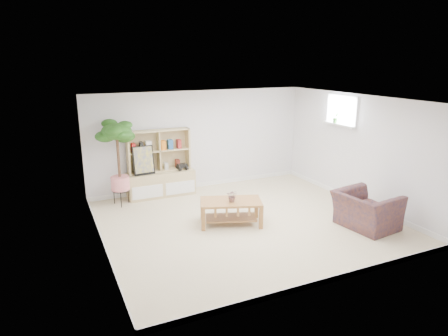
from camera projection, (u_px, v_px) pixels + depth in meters
name	position (u px, v px, depth m)	size (l,w,h in m)	color
floor	(246.00, 222.00, 7.91)	(5.50, 5.00, 0.01)	beige
ceiling	(248.00, 100.00, 7.28)	(5.50, 5.00, 0.01)	silver
walls	(247.00, 163.00, 7.60)	(5.51, 5.01, 2.40)	white
baseboard	(246.00, 219.00, 7.90)	(5.50, 5.00, 0.10)	white
window	(342.00, 110.00, 9.01)	(0.10, 0.98, 0.68)	white
window_sill	(339.00, 124.00, 9.07)	(0.14, 1.00, 0.04)	white
storage_unit	(160.00, 164.00, 9.24)	(1.56, 0.53, 1.56)	tan
poster	(144.00, 160.00, 8.97)	(0.48, 0.11, 0.66)	yellow
toy_truck	(182.00, 166.00, 9.42)	(0.32, 0.22, 0.17)	black
coffee_table	(231.00, 212.00, 7.76)	(1.17, 0.64, 0.48)	#95552A
table_plant	(232.00, 196.00, 7.61)	(0.22, 0.19, 0.24)	#247020
floor_tree	(119.00, 163.00, 8.60)	(0.70, 0.70, 1.90)	#1F4C18
armchair	(366.00, 208.00, 7.55)	(1.07, 0.93, 0.79)	#191D3D
sill_plant	(336.00, 118.00, 9.14)	(0.14, 0.11, 0.24)	#1F4C18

